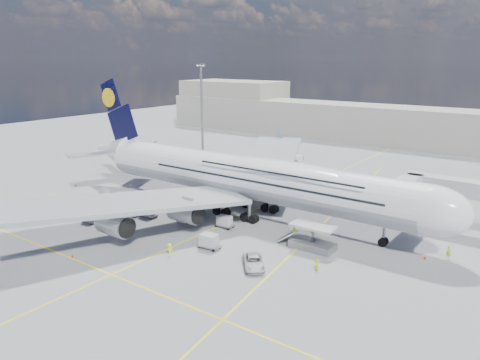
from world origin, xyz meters
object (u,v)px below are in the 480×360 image
Objects in this scene: baggage_tug at (185,218)px; cone_wing_right_outer at (72,256)px; cone_wing_left_inner at (245,191)px; cone_wing_left_outer at (283,172)px; airliner at (247,177)px; cone_nose at (425,257)px; dolly_row_c at (129,215)px; catering_truck_outer at (287,158)px; service_van at (254,262)px; cargo_loader at (312,240)px; light_mast at (202,109)px; jet_bridge at (440,190)px; dolly_nose_far at (209,241)px; crew_wing at (135,206)px; crew_van at (317,265)px; crew_nose at (449,252)px; catering_truck_inner at (266,177)px; cone_tail at (76,185)px; crew_tug at (170,250)px; cone_wing_right_inner at (124,233)px; dolly_back at (105,192)px; crew_loader at (294,229)px; dolly_nose_near at (224,221)px; dolly_row_b at (89,218)px; dolly_row_a at (148,210)px.

cone_wing_right_outer is at bearing -108.77° from baggage_tug.
cone_wing_left_outer is (-2.24, 19.20, 0.01)m from cone_wing_left_inner.
cone_nose is (31.11, -1.19, -6.61)m from airliner.
airliner is 22.13× the size of dolly_row_c.
cone_nose is 1.12× the size of cone_wing_right_outer.
service_van is (27.41, -55.30, -1.25)m from catering_truck_outer.
light_mast is (-56.82, 42.11, 11.95)m from cargo_loader.
dolly_nose_far is at bearing -133.11° from jet_bridge.
cone_wing_left_outer is at bearing 102.35° from dolly_nose_far.
jet_bridge is 51.42m from catering_truck_outer.
crew_van is at bearing -98.58° from crew_wing.
dolly_nose_far is 0.63× the size of service_van.
crew_nose is 52.49m from cone_wing_right_outer.
cone_tail is (-32.99, -25.24, -1.54)m from catering_truck_inner.
crew_tug reaches higher than cone_tail.
cone_wing_left_inner is at bearing -124.84° from catering_truck_inner.
cone_wing_right_inner is 1.07× the size of cone_tail.
crew_loader is at bearing 9.90° from dolly_back.
cargo_loader is at bearing -12.15° from dolly_row_c.
jet_bridge is at bearing 41.54° from crew_tug.
airliner reaches higher than cone_wing_left_outer.
jet_bridge is 5.86× the size of dolly_nose_near.
catering_truck_outer is at bearing -8.82° from crew_wing.
dolly_row_c is at bearing -176.20° from crew_nose.
airliner reaches higher than dolly_nose_far.
catering_truck_outer is at bearing 94.24° from cone_wing_right_outer.
crew_tug is (-9.98, -17.65, 0.13)m from crew_loader.
cone_wing_right_inner is at bearing -155.67° from cone_nose.
light_mast reaches higher than dolly_row_b.
cone_tail is at bearing -165.99° from jet_bridge.
dolly_nose_near is 1.09× the size of baggage_tug.
cargo_loader is at bearing -88.90° from crew_wing.
cone_wing_right_inner is (19.85, -12.04, -0.59)m from dolly_back.
jet_bridge is at bearing 46.50° from cone_wing_right_outer.
cargo_loader is 14.38× the size of cone_wing_right_inner.
service_van is at bearing 5.59° from cone_wing_right_inner.
crew_wing is at bearing 126.87° from service_van.
baggage_tug is at bearing -83.25° from cone_wing_left_outer.
catering_truck_outer reaches higher than cone_wing_right_inner.
dolly_nose_near is 0.46× the size of catering_truck_inner.
catering_truck_outer is (-14.01, 37.84, -4.83)m from airliner.
light_mast is at bearing 143.40° from cone_wing_left_inner.
dolly_nose_far is at bearing -13.15° from dolly_row_a.
cone_nose is (45.12, -39.03, -1.77)m from catering_truck_outer.
crew_wing is 49.79m from cone_nose.
light_mast reaches higher than catering_truck_outer.
cargo_loader is 4.51× the size of crew_tug.
cone_wing_right_outer is (-40.11, -28.49, -0.03)m from cone_nose.
dolly_row_b reaches higher than cone_wing_right_outer.
crew_loader is at bearing -140.93° from jet_bridge.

